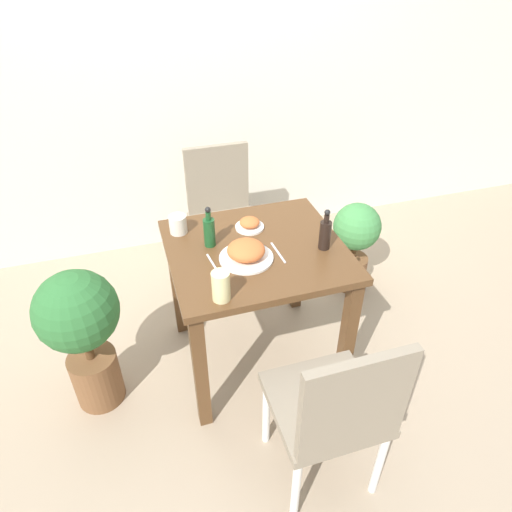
{
  "coord_description": "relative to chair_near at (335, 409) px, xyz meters",
  "views": [
    {
      "loc": [
        -0.52,
        -1.68,
        1.96
      ],
      "look_at": [
        0.0,
        0.0,
        0.68
      ],
      "focal_mm": 32.0,
      "sensor_mm": 36.0,
      "label": 1
    }
  ],
  "objects": [
    {
      "name": "spoon_utensil",
      "position": [
        0.02,
        0.7,
        0.23
      ],
      "size": [
        0.02,
        0.17,
        0.0
      ],
      "rotation": [
        0.0,
        0.0,
        1.62
      ],
      "color": "silver",
      "rests_on": "dining_table"
    },
    {
      "name": "potted_plant_left",
      "position": [
        -0.9,
        0.74,
        -0.02
      ],
      "size": [
        0.37,
        0.37,
        0.78
      ],
      "color": "brown",
      "rests_on": "ground_plane"
    },
    {
      "name": "potted_plant_right",
      "position": [
        0.71,
        1.18,
        -0.14
      ],
      "size": [
        0.3,
        0.3,
        0.61
      ],
      "color": "brown",
      "rests_on": "ground_plane"
    },
    {
      "name": "condiment_bottle",
      "position": [
        0.24,
        0.68,
        0.31
      ],
      "size": [
        0.05,
        0.05,
        0.21
      ],
      "color": "black",
      "rests_on": "dining_table"
    },
    {
      "name": "dining_table",
      "position": [
        -0.07,
        0.78,
        0.1
      ],
      "size": [
        0.82,
        0.76,
        0.73
      ],
      "color": "brown",
      "rests_on": "ground_plane"
    },
    {
      "name": "fork_utensil",
      "position": [
        -0.29,
        0.7,
        0.23
      ],
      "size": [
        0.03,
        0.17,
        0.0
      ],
      "rotation": [
        0.0,
        0.0,
        1.69
      ],
      "color": "silver",
      "rests_on": "dining_table"
    },
    {
      "name": "juice_glass",
      "position": [
        -0.31,
        0.47,
        0.3
      ],
      "size": [
        0.08,
        0.08,
        0.13
      ],
      "color": "beige",
      "rests_on": "dining_table"
    },
    {
      "name": "chair_far",
      "position": [
        -0.05,
        1.54,
        0.0
      ],
      "size": [
        0.42,
        0.42,
        0.89
      ],
      "color": "gray",
      "rests_on": "ground_plane"
    },
    {
      "name": "food_plate",
      "position": [
        -0.14,
        0.7,
        0.27
      ],
      "size": [
        0.25,
        0.25,
        0.09
      ],
      "color": "white",
      "rests_on": "dining_table"
    },
    {
      "name": "sauce_bottle",
      "position": [
        -0.27,
        0.86,
        0.31
      ],
      "size": [
        0.05,
        0.05,
        0.21
      ],
      "color": "#194C23",
      "rests_on": "dining_table"
    },
    {
      "name": "wall_back",
      "position": [
        -0.07,
        2.1,
        0.8
      ],
      "size": [
        8.0,
        0.05,
        2.6
      ],
      "color": "silver",
      "rests_on": "ground_plane"
    },
    {
      "name": "side_plate",
      "position": [
        -0.05,
        0.95,
        0.25
      ],
      "size": [
        0.14,
        0.14,
        0.06
      ],
      "color": "white",
      "rests_on": "dining_table"
    },
    {
      "name": "ground_plane",
      "position": [
        -0.07,
        0.78,
        -0.5
      ],
      "size": [
        16.0,
        16.0,
        0.0
      ],
      "primitive_type": "plane",
      "color": "tan"
    },
    {
      "name": "chair_near",
      "position": [
        0.0,
        0.0,
        0.0
      ],
      "size": [
        0.42,
        0.42,
        0.89
      ],
      "rotation": [
        0.0,
        0.0,
        3.14
      ],
      "color": "gray",
      "rests_on": "ground_plane"
    },
    {
      "name": "drink_cup",
      "position": [
        -0.39,
        1.02,
        0.28
      ],
      "size": [
        0.09,
        0.09,
        0.09
      ],
      "color": "silver",
      "rests_on": "dining_table"
    }
  ]
}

